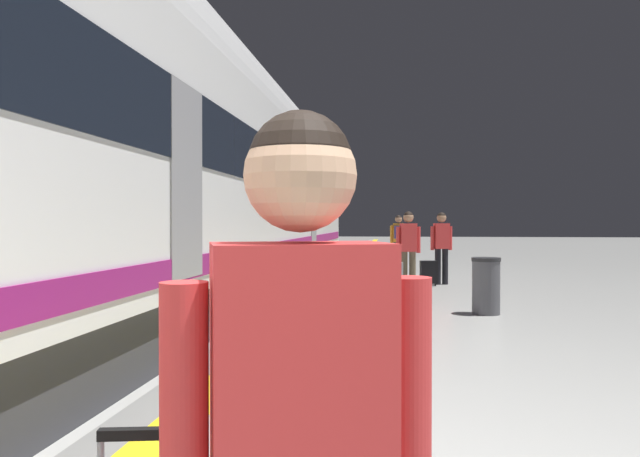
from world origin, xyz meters
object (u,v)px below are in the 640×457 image
object	(u,v)px
suitcase_far	(393,276)
waste_bin	(486,286)
suitcase_near	(429,272)
passenger_far	(408,245)
passenger_near	(442,243)
suitcase_mid	(388,258)
high_speed_train	(193,165)
passenger_mid	(399,237)

from	to	relation	value
suitcase_far	waste_bin	xyz separation A→B (m)	(1.49, -2.79, 0.11)
suitcase_far	suitcase_near	bearing A→B (deg)	59.99
suitcase_far	passenger_far	bearing A→B (deg)	43.36
passenger_far	waste_bin	size ratio (longest dim) A/B	1.88
passenger_near	passenger_far	xyz separation A→B (m)	(-0.81, -1.43, -0.00)
passenger_near	waste_bin	size ratio (longest dim) A/B	1.88
suitcase_near	suitcase_mid	world-z (taller)	suitcase_mid
suitcase_mid	high_speed_train	bearing A→B (deg)	-111.96
suitcase_near	passenger_far	xyz separation A→B (m)	(-0.49, -1.10, 0.68)
passenger_far	waste_bin	world-z (taller)	passenger_far
suitcase_far	waste_bin	world-z (taller)	waste_bin
suitcase_near	suitcase_mid	bearing A→B (deg)	101.71
suitcase_mid	waste_bin	xyz separation A→B (m)	(1.66, -8.94, 0.12)
high_speed_train	waste_bin	xyz separation A→B (m)	(5.05, -0.52, -2.04)
suitcase_far	waste_bin	size ratio (longest dim) A/B	0.70
passenger_near	suitcase_far	size ratio (longest dim) A/B	2.69
passenger_far	suitcase_far	distance (m)	0.78
passenger_mid	waste_bin	xyz separation A→B (m)	(1.34, -9.19, -0.55)
high_speed_train	suitcase_near	distance (m)	6.12
passenger_near	suitcase_near	bearing A→B (deg)	-134.09
waste_bin	passenger_far	bearing A→B (deg)	110.67
passenger_mid	passenger_far	world-z (taller)	passenger_far
high_speed_train	suitcase_far	size ratio (longest dim) A/B	44.47
passenger_far	passenger_near	bearing A→B (deg)	60.48
suitcase_far	waste_bin	distance (m)	3.16
passenger_mid	passenger_far	xyz separation A→B (m)	(0.17, -6.09, -0.02)
suitcase_near	suitcase_far	size ratio (longest dim) A/B	0.91
passenger_mid	high_speed_train	bearing A→B (deg)	-113.19
passenger_near	passenger_mid	xyz separation A→B (m)	(-0.98, 4.66, 0.02)
suitcase_near	suitcase_far	bearing A→B (deg)	-120.01
passenger_near	passenger_mid	distance (m)	4.76
high_speed_train	passenger_near	world-z (taller)	high_speed_train
passenger_near	passenger_far	bearing A→B (deg)	-119.52
suitcase_near	suitcase_far	world-z (taller)	suitcase_far
waste_bin	suitcase_near	bearing A→B (deg)	99.17
passenger_near	suitcase_near	size ratio (longest dim) A/B	2.94
suitcase_far	passenger_near	bearing A→B (deg)	56.89
suitcase_mid	waste_bin	distance (m)	9.09
suitcase_near	passenger_near	bearing A→B (deg)	45.91
passenger_mid	suitcase_mid	size ratio (longest dim) A/B	2.74
high_speed_train	passenger_far	bearing A→B (deg)	33.54
passenger_mid	passenger_near	bearing A→B (deg)	-78.09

